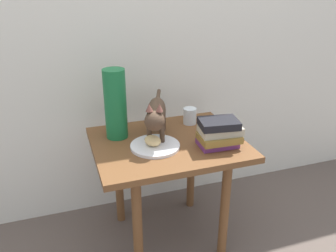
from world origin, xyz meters
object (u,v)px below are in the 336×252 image
plate (155,146)px  bread_roll (153,141)px  cat (156,114)px  candle_jar (190,117)px  side_table (168,157)px  book_stack (219,133)px  green_vase (115,104)px

plate → bread_roll: bread_roll is taller
cat → bread_roll: bearing=-116.8°
plate → candle_jar: bearing=39.3°
side_table → cat: 0.23m
bread_roll → book_stack: 0.31m
cat → book_stack: cat is taller
bread_roll → cat: (0.04, 0.09, 0.09)m
side_table → candle_jar: (0.18, 0.17, 0.13)m
side_table → plate: 0.13m
cat → candle_jar: cat is taller
plate → green_vase: bearing=129.9°
bread_roll → candle_jar: candle_jar is taller
bread_roll → green_vase: size_ratio=0.24×
side_table → plate: bearing=-152.1°
cat → candle_jar: bearing=29.6°
green_vase → candle_jar: 0.42m
bread_roll → cat: bearing=63.2°
plate → green_vase: size_ratio=0.68×
book_stack → cat: bearing=147.3°
bread_roll → book_stack: bearing=-14.1°
plate → book_stack: 0.30m
side_table → green_vase: green_vase is taller
side_table → candle_jar: 0.28m
bread_roll → candle_jar: (0.27, 0.21, -0.00)m
cat → green_vase: (-0.17, 0.09, 0.04)m
book_stack → candle_jar: book_stack is taller
plate → bread_roll: size_ratio=2.86×
book_stack → candle_jar: (-0.03, 0.29, -0.03)m
bread_roll → green_vase: 0.25m
bread_roll → candle_jar: 0.34m
bread_roll → plate: bearing=25.4°
bread_roll → book_stack: (0.30, -0.07, 0.03)m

